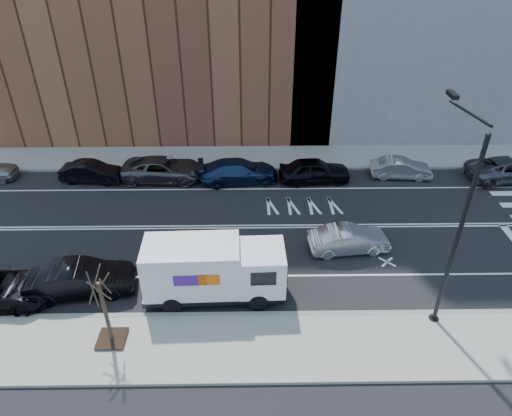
{
  "coord_description": "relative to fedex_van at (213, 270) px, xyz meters",
  "views": [
    {
      "loc": [
        -1.1,
        -21.62,
        15.28
      ],
      "look_at": [
        -0.81,
        -0.17,
        1.4
      ],
      "focal_mm": 32.0,
      "sensor_mm": 36.0,
      "label": 1
    }
  ],
  "objects": [
    {
      "name": "far_parked_g",
      "position": [
        19.17,
        11.0,
        -0.81
      ],
      "size": [
        5.67,
        3.05,
        1.51
      ],
      "primitive_type": "imported",
      "rotation": [
        0.0,
        0.0,
        1.67
      ],
      "color": "#4C4D53",
      "rests_on": "ground"
    },
    {
      "name": "ground",
      "position": [
        2.84,
        5.6,
        -1.56
      ],
      "size": [
        120.0,
        120.0,
        0.0
      ],
      "primitive_type": "plane",
      "color": "black",
      "rests_on": "ground"
    },
    {
      "name": "far_parked_c",
      "position": [
        -4.15,
        11.34,
        -0.8
      ],
      "size": [
        5.57,
        2.72,
        1.52
      ],
      "primitive_type": "imported",
      "rotation": [
        0.0,
        0.0,
        1.53
      ],
      "color": "#46484D",
      "rests_on": "ground"
    },
    {
      "name": "sidewalk_far",
      "position": [
        2.84,
        14.4,
        -1.49
      ],
      "size": [
        44.0,
        3.6,
        0.15
      ],
      "primitive_type": "cube",
      "color": "gray",
      "rests_on": "ground"
    },
    {
      "name": "near_parked_rear_a",
      "position": [
        -6.28,
        0.26,
        -0.75
      ],
      "size": [
        5.13,
        2.38,
        1.63
      ],
      "primitive_type": "imported",
      "rotation": [
        0.0,
        0.0,
        1.71
      ],
      "color": "black",
      "rests_on": "ground"
    },
    {
      "name": "driving_sedan",
      "position": [
        6.96,
        3.34,
        -0.86
      ],
      "size": [
        4.4,
        1.95,
        1.4
      ],
      "primitive_type": "imported",
      "rotation": [
        0.0,
        0.0,
        1.68
      ],
      "color": "silver",
      "rests_on": "ground"
    },
    {
      "name": "streetlight",
      "position": [
        9.84,
        -1.31,
        3.51
      ],
      "size": [
        0.44,
        4.02,
        9.34
      ],
      "color": "black",
      "rests_on": "ground"
    },
    {
      "name": "street_tree",
      "position": [
        -4.16,
        -2.8,
        -0.11
      ],
      "size": [
        1.2,
        1.2,
        3.75
      ],
      "color": "black",
      "rests_on": "ground"
    },
    {
      "name": "sidewalk_near",
      "position": [
        2.84,
        -3.2,
        -1.49
      ],
      "size": [
        44.0,
        3.6,
        0.15
      ],
      "primitive_type": "cube",
      "color": "gray",
      "rests_on": "ground"
    },
    {
      "name": "far_parked_b",
      "position": [
        -8.92,
        11.14,
        -0.88
      ],
      "size": [
        4.27,
        1.83,
        1.37
      ],
      "primitive_type": "imported",
      "rotation": [
        0.0,
        0.0,
        1.48
      ],
      "color": "black",
      "rests_on": "ground"
    },
    {
      "name": "far_parked_f",
      "position": [
        12.02,
        11.41,
        -0.9
      ],
      "size": [
        4.15,
        1.69,
        1.34
      ],
      "primitive_type": "imported",
      "rotation": [
        0.0,
        0.0,
        1.5
      ],
      "color": "#AAAAAF",
      "rests_on": "ground"
    },
    {
      "name": "far_parked_d",
      "position": [
        0.94,
        10.99,
        -0.79
      ],
      "size": [
        5.52,
        2.77,
        1.54
      ],
      "primitive_type": "imported",
      "rotation": [
        0.0,
        0.0,
        1.69
      ],
      "color": "navy",
      "rests_on": "ground"
    },
    {
      "name": "curb_far",
      "position": [
        2.84,
        12.6,
        -1.48
      ],
      "size": [
        44.0,
        0.25,
        0.17
      ],
      "primitive_type": "cube",
      "color": "gray",
      "rests_on": "ground"
    },
    {
      "name": "far_parked_e",
      "position": [
        6.04,
        10.93,
        -0.76
      ],
      "size": [
        4.88,
        2.28,
        1.62
      ],
      "primitive_type": "imported",
      "rotation": [
        0.0,
        0.0,
        1.65
      ],
      "color": "black",
      "rests_on": "ground"
    },
    {
      "name": "fedex_van",
      "position": [
        0.0,
        0.0,
        0.0
      ],
      "size": [
        6.59,
        2.49,
        2.98
      ],
      "rotation": [
        0.0,
        0.0,
        0.03
      ],
      "color": "black",
      "rests_on": "ground"
    },
    {
      "name": "curb_near",
      "position": [
        2.84,
        -1.4,
        -1.48
      ],
      "size": [
        44.0,
        0.25,
        0.17
      ],
      "primitive_type": "cube",
      "color": "gray",
      "rests_on": "ground"
    },
    {
      "name": "road_markings",
      "position": [
        2.84,
        5.6,
        -1.56
      ],
      "size": [
        40.0,
        8.6,
        0.01
      ],
      "primitive_type": null,
      "color": "white",
      "rests_on": "ground"
    }
  ]
}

